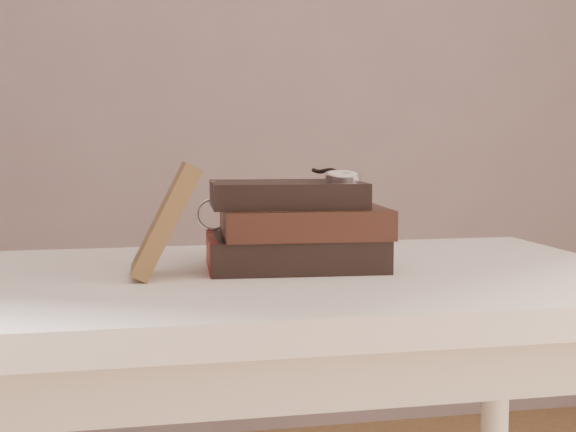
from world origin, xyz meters
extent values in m
cube|color=gray|center=(0.00, 1.75, 1.35)|extent=(3.50, 0.02, 2.70)
cube|color=white|center=(0.00, 0.35, 0.73)|extent=(1.00, 0.60, 0.04)
cube|color=white|center=(0.00, 0.35, 0.67)|extent=(0.88, 0.49, 0.08)
cube|color=black|center=(0.02, 0.38, 0.77)|extent=(0.26, 0.19, 0.05)
cube|color=beige|center=(0.02, 0.38, 0.77)|extent=(0.25, 0.17, 0.04)
cube|color=gold|center=(-0.10, 0.42, 0.77)|extent=(0.01, 0.01, 0.05)
cube|color=#6B0F09|center=(-0.10, 0.39, 0.77)|extent=(0.02, 0.16, 0.05)
cube|color=black|center=(0.03, 0.37, 0.82)|extent=(0.24, 0.18, 0.04)
cube|color=beige|center=(0.04, 0.37, 0.82)|extent=(0.24, 0.16, 0.03)
cube|color=gold|center=(-0.08, 0.41, 0.82)|extent=(0.01, 0.01, 0.04)
cube|color=black|center=(0.01, 0.39, 0.86)|extent=(0.23, 0.17, 0.04)
cube|color=beige|center=(0.01, 0.39, 0.86)|extent=(0.22, 0.15, 0.03)
cube|color=gold|center=(-0.09, 0.42, 0.86)|extent=(0.01, 0.01, 0.04)
cube|color=#4A331C|center=(-0.17, 0.34, 0.83)|extent=(0.10, 0.10, 0.15)
cylinder|color=silver|center=(0.09, 0.36, 0.88)|extent=(0.06, 0.06, 0.02)
cylinder|color=white|center=(0.09, 0.36, 0.89)|extent=(0.05, 0.05, 0.01)
torus|color=silver|center=(0.09, 0.36, 0.89)|extent=(0.05, 0.05, 0.01)
cylinder|color=silver|center=(0.09, 0.39, 0.88)|extent=(0.01, 0.01, 0.01)
cube|color=black|center=(0.09, 0.37, 0.89)|extent=(0.00, 0.01, 0.00)
cube|color=black|center=(0.09, 0.36, 0.89)|extent=(0.01, 0.00, 0.00)
sphere|color=black|center=(0.09, 0.40, 0.89)|extent=(0.01, 0.01, 0.01)
sphere|color=black|center=(0.09, 0.41, 0.89)|extent=(0.01, 0.01, 0.01)
sphere|color=black|center=(0.09, 0.42, 0.89)|extent=(0.01, 0.01, 0.01)
sphere|color=black|center=(0.08, 0.43, 0.89)|extent=(0.01, 0.01, 0.01)
sphere|color=black|center=(0.08, 0.43, 0.89)|extent=(0.01, 0.01, 0.01)
sphere|color=black|center=(0.08, 0.44, 0.89)|extent=(0.01, 0.01, 0.01)
sphere|color=black|center=(0.08, 0.45, 0.89)|extent=(0.01, 0.01, 0.01)
sphere|color=black|center=(0.08, 0.46, 0.88)|extent=(0.01, 0.01, 0.01)
sphere|color=black|center=(0.08, 0.47, 0.88)|extent=(0.01, 0.01, 0.01)
sphere|color=black|center=(0.08, 0.48, 0.89)|extent=(0.01, 0.01, 0.01)
sphere|color=black|center=(0.07, 0.49, 0.89)|extent=(0.01, 0.01, 0.01)
torus|color=silver|center=(-0.09, 0.47, 0.82)|extent=(0.05, 0.02, 0.05)
torus|color=silver|center=(-0.03, 0.46, 0.82)|extent=(0.05, 0.02, 0.05)
cylinder|color=silver|center=(-0.06, 0.47, 0.82)|extent=(0.01, 0.00, 0.00)
cylinder|color=silver|center=(-0.11, 0.53, 0.82)|extent=(0.01, 0.11, 0.03)
cylinder|color=silver|center=(-0.01, 0.52, 0.82)|extent=(0.01, 0.11, 0.03)
camera|label=1|loc=(-0.23, -0.75, 0.94)|focal=50.68mm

